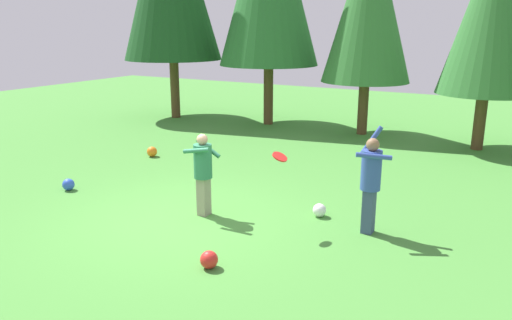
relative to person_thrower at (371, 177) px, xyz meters
name	(u,v)px	position (x,y,z in m)	size (l,w,h in m)	color
ground_plane	(184,219)	(-3.13, -1.11, -1.00)	(40.00, 40.00, 0.00)	#478C38
person_thrower	(371,177)	(0.00, 0.00, 0.00)	(0.63, 0.63, 1.85)	#38476B
person_catcher	(203,168)	(-2.95, -0.71, -0.08)	(0.55, 0.51, 1.56)	gray
frisbee	(280,157)	(-1.40, -0.63, 0.32)	(0.28, 0.29, 0.14)	red
ball_white	(319,210)	(-1.01, 0.27, -0.87)	(0.25, 0.25, 0.25)	white
ball_orange	(152,152)	(-6.69, 2.11, -0.86)	(0.28, 0.28, 0.28)	orange
ball_red	(209,260)	(-1.63, -2.44, -0.86)	(0.27, 0.27, 0.27)	red
ball_blue	(68,185)	(-6.35, -0.99, -0.87)	(0.26, 0.26, 0.26)	blue
tree_right	(493,9)	(0.92, 7.41, 2.90)	(2.62, 2.62, 6.25)	brown
tree_center	(369,1)	(-2.65, 7.81, 3.18)	(2.80, 2.80, 6.68)	brown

